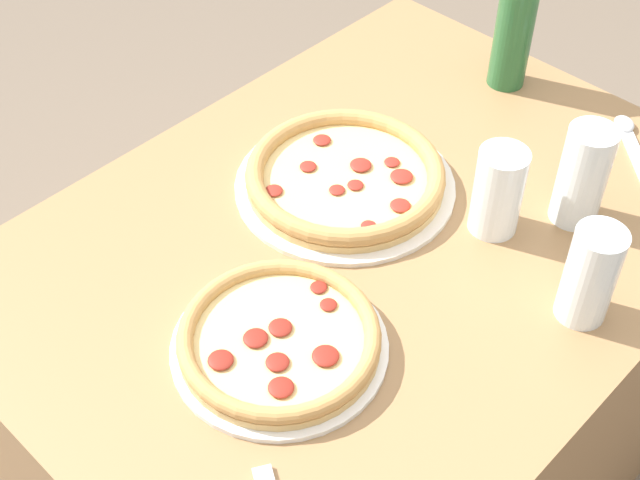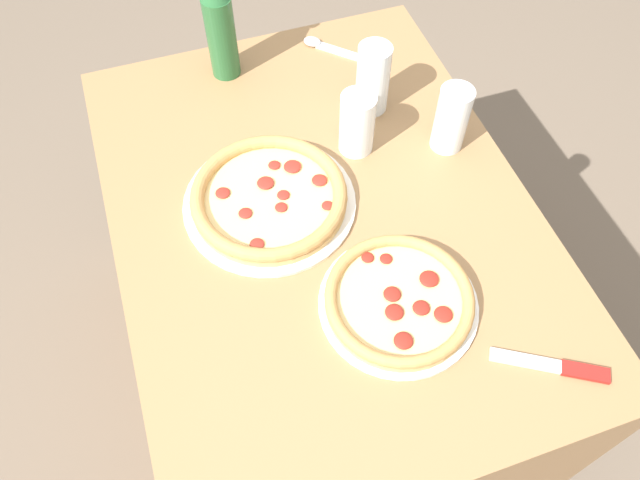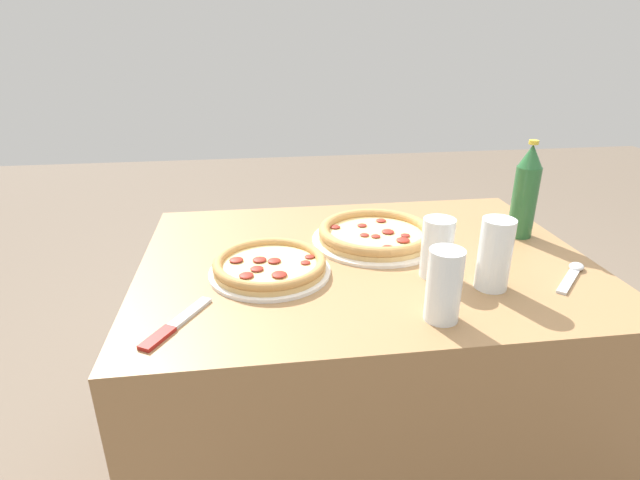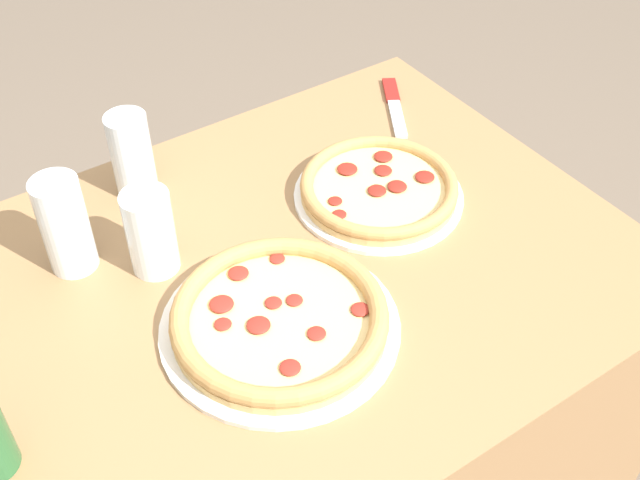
{
  "view_description": "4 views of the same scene",
  "coord_description": "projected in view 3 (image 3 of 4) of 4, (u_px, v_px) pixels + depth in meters",
  "views": [
    {
      "loc": [
        -0.69,
        -0.57,
        1.59
      ],
      "look_at": [
        -0.1,
        0.0,
        0.76
      ],
      "focal_mm": 50.0,
      "sensor_mm": 36.0,
      "label": 1
    },
    {
      "loc": [
        -0.66,
        0.23,
        1.65
      ],
      "look_at": [
        -0.11,
        0.04,
        0.78
      ],
      "focal_mm": 35.0,
      "sensor_mm": 36.0,
      "label": 2
    },
    {
      "loc": [
        -0.26,
        -1.06,
        1.21
      ],
      "look_at": [
        -0.11,
        0.02,
        0.75
      ],
      "focal_mm": 28.0,
      "sensor_mm": 36.0,
      "label": 3
    },
    {
      "loc": [
        0.4,
        0.71,
        1.53
      ],
      "look_at": [
        -0.06,
        0.03,
        0.77
      ],
      "focal_mm": 45.0,
      "sensor_mm": 36.0,
      "label": 4
    }
  ],
  "objects": [
    {
      "name": "ground_plane",
      "position": [
        357.0,
        473.0,
        1.47
      ],
      "size": [
        8.0,
        8.0,
        0.0
      ],
      "primitive_type": "plane",
      "color": "#6B5B4C"
    },
    {
      "name": "table",
      "position": [
        360.0,
        376.0,
        1.34
      ],
      "size": [
        1.06,
        0.78,
        0.7
      ],
      "color": "#997047",
      "rests_on": "ground_plane"
    },
    {
      "name": "pizza_salami",
      "position": [
        376.0,
        234.0,
        1.28
      ],
      "size": [
        0.33,
        0.33,
        0.04
      ],
      "color": "silver",
      "rests_on": "table"
    },
    {
      "name": "pizza_pepperoni",
      "position": [
        270.0,
        266.0,
        1.11
      ],
      "size": [
        0.27,
        0.27,
        0.04
      ],
      "color": "white",
      "rests_on": "table"
    },
    {
      "name": "glass_iced_tea",
      "position": [
        494.0,
        258.0,
        1.03
      ],
      "size": [
        0.07,
        0.07,
        0.15
      ],
      "color": "white",
      "rests_on": "table"
    },
    {
      "name": "glass_orange_juice",
      "position": [
        437.0,
        250.0,
        1.09
      ],
      "size": [
        0.07,
        0.07,
        0.13
      ],
      "color": "white",
      "rests_on": "table"
    },
    {
      "name": "glass_water",
      "position": [
        444.0,
        289.0,
        0.92
      ],
      "size": [
        0.07,
        0.07,
        0.14
      ],
      "color": "white",
      "rests_on": "table"
    },
    {
      "name": "beer_bottle",
      "position": [
        526.0,
        192.0,
        1.28
      ],
      "size": [
        0.06,
        0.06,
        0.25
      ],
      "color": "#286033",
      "rests_on": "table"
    },
    {
      "name": "knife",
      "position": [
        174.0,
        325.0,
        0.92
      ],
      "size": [
        0.12,
        0.17,
        0.01
      ],
      "color": "maroon",
      "rests_on": "table"
    },
    {
      "name": "spoon",
      "position": [
        573.0,
        273.0,
        1.11
      ],
      "size": [
        0.13,
        0.14,
        0.01
      ],
      "color": "silver",
      "rests_on": "table"
    }
  ]
}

